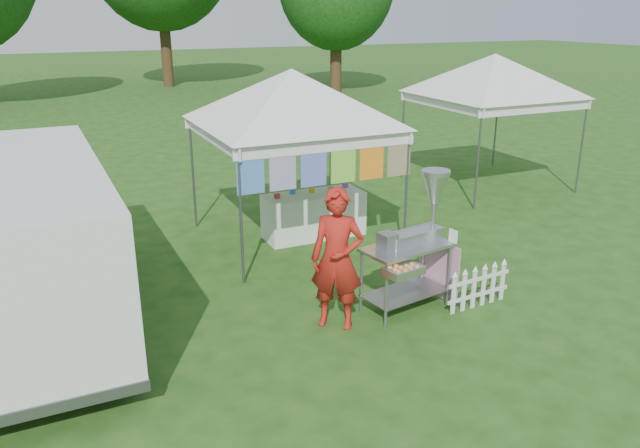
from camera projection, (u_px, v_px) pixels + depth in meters
name	position (u px, v px, depth m)	size (l,w,h in m)	color
ground	(396.00, 323.00, 8.23)	(120.00, 120.00, 0.00)	#1C4814
canopy_main	(292.00, 69.00, 10.25)	(4.24, 4.24, 3.45)	#59595E
canopy_right	(496.00, 54.00, 13.74)	(4.24, 4.24, 3.45)	#59595E
donut_cart	(419.00, 231.00, 8.35)	(1.38, 1.13, 1.89)	gray
vendor	(337.00, 259.00, 7.89)	(0.68, 0.44, 1.86)	#AB1D15
cargo_van	(20.00, 240.00, 7.88)	(2.10, 5.20, 2.15)	silver
picket_fence	(479.00, 288.00, 8.60)	(1.08, 0.11, 0.56)	silver
display_table	(314.00, 215.00, 11.27)	(1.80, 0.70, 0.80)	white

